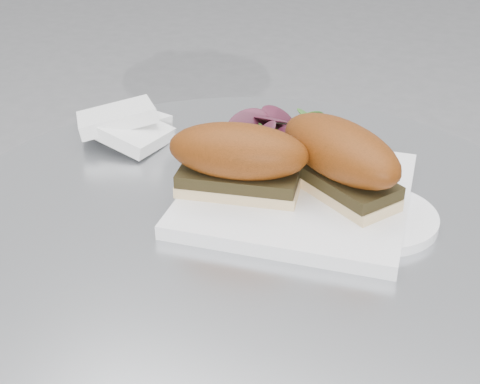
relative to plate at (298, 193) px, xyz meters
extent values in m
cylinder|color=silver|center=(-0.03, -0.06, -0.02)|extent=(0.70, 0.70, 0.02)
cube|color=white|center=(0.00, 0.00, 0.00)|extent=(0.27, 0.27, 0.02)
cube|color=beige|center=(-0.06, -0.04, 0.01)|extent=(0.14, 0.08, 0.01)
cube|color=black|center=(-0.06, -0.04, 0.03)|extent=(0.14, 0.08, 0.01)
ellipsoid|color=#712D0A|center=(-0.06, -0.04, 0.06)|extent=(0.16, 0.10, 0.06)
cube|color=beige|center=(0.04, 0.01, 0.01)|extent=(0.15, 0.12, 0.01)
cube|color=black|center=(0.04, 0.01, 0.03)|extent=(0.15, 0.12, 0.01)
ellipsoid|color=#712D0A|center=(0.04, 0.01, 0.06)|extent=(0.18, 0.15, 0.06)
cylinder|color=white|center=(0.09, -0.01, 0.00)|extent=(0.13, 0.13, 0.01)
camera|label=1|loc=(0.22, -0.61, 0.37)|focal=50.00mm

